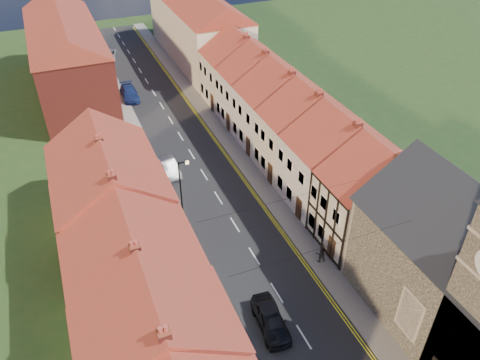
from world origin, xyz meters
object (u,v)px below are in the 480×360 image
Objects in this scene: car_near at (271,319)px; car_mid at (169,167)px; car_far at (129,93)px; car_distant at (109,55)px; church at (471,261)px; lamppost at (182,189)px; pedestrian_right at (321,253)px.

car_near reaches higher than car_mid.
car_near is at bearing -86.58° from car_far.
car_far is at bearing -75.15° from car_distant.
car_distant is at bearing 88.47° from car_mid.
car_mid is at bearing 116.83° from church.
church is at bearing -15.91° from car_near.
car_near is (-11.02, 4.26, -5.15)m from church.
lamppost is 1.40× the size of car_near.
car_mid is 17.80m from pedestrian_right.
car_mid is 0.91× the size of car_distant.
car_distant is (-1.54, 52.58, -0.13)m from car_near.
church is 44.41m from car_far.
church is 10.76m from pedestrian_right.
lamppost is 3.62× the size of pedestrian_right.
lamppost is 12.91m from car_near.
car_far is (-12.52, 42.29, -5.18)m from church.
car_far is 2.89× the size of pedestrian_right.
car_mid is 32.46m from car_distant.
pedestrian_right reaches higher than car_far.
car_mid is (-1.31, 20.12, -0.08)m from car_near.
car_near reaches higher than car_far.
car_far is at bearing 106.49° from church.
car_near is 1.00× the size of car_distant.
pedestrian_right is (7.57, -34.11, 0.25)m from car_far.
car_far is 34.94m from pedestrian_right.
church is at bearing -62.86° from car_distant.
church reaches higher than lamppost.
car_distant is 2.58× the size of pedestrian_right.
pedestrian_right is (6.07, 3.93, 0.22)m from car_near.
lamppost is 40.28m from car_distant.
car_mid is (-12.33, 24.38, -5.23)m from church.
church is 3.17× the size of car_far.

